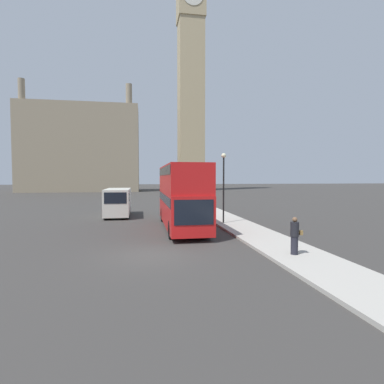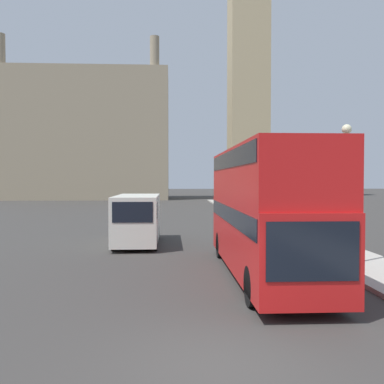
{
  "view_description": "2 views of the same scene",
  "coord_description": "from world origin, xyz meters",
  "px_view_note": "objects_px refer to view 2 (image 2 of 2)",
  "views": [
    {
      "loc": [
        -0.43,
        -13.69,
        3.54
      ],
      "look_at": [
        2.9,
        6.12,
        2.58
      ],
      "focal_mm": 28.0,
      "sensor_mm": 36.0,
      "label": 1
    },
    {
      "loc": [
        -0.91,
        -7.53,
        3.31
      ],
      "look_at": [
        0.3,
        16.01,
        2.64
      ],
      "focal_mm": 40.0,
      "sensor_mm": 36.0,
      "label": 2
    }
  ],
  "objects_px": {
    "red_double_decker_bus": "(264,206)",
    "street_lamp": "(346,171)",
    "clock_tower": "(248,12)",
    "white_van": "(137,218)"
  },
  "relations": [
    {
      "from": "red_double_decker_bus",
      "to": "street_lamp",
      "type": "bearing_deg",
      "value": 17.44
    },
    {
      "from": "clock_tower",
      "to": "street_lamp",
      "type": "xyz_separation_m",
      "value": [
        -7.57,
        -61.37,
        -29.91
      ]
    },
    {
      "from": "clock_tower",
      "to": "street_lamp",
      "type": "bearing_deg",
      "value": -97.03
    },
    {
      "from": "clock_tower",
      "to": "white_van",
      "type": "xyz_separation_m",
      "value": [
        -15.77,
        -55.08,
        -32.18
      ]
    },
    {
      "from": "street_lamp",
      "to": "white_van",
      "type": "bearing_deg",
      "value": 142.51
    },
    {
      "from": "clock_tower",
      "to": "red_double_decker_bus",
      "type": "height_order",
      "value": "clock_tower"
    },
    {
      "from": "white_van",
      "to": "street_lamp",
      "type": "bearing_deg",
      "value": -37.49
    },
    {
      "from": "clock_tower",
      "to": "white_van",
      "type": "relative_size",
      "value": 11.49
    },
    {
      "from": "street_lamp",
      "to": "red_double_decker_bus",
      "type": "bearing_deg",
      "value": -162.56
    },
    {
      "from": "red_double_decker_bus",
      "to": "white_van",
      "type": "xyz_separation_m",
      "value": [
        -4.88,
        7.33,
        -1.08
      ]
    }
  ]
}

